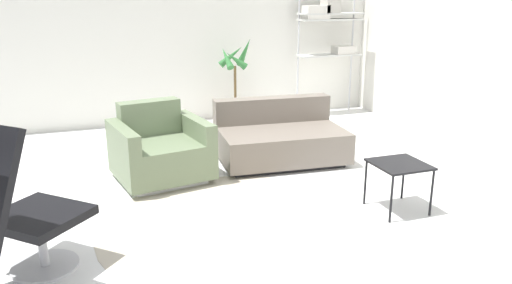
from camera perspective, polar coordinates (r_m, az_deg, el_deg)
name	(u,v)px	position (r m, az deg, el deg)	size (l,w,h in m)	color
ground_plane	(237,204)	(4.43, -2.21, -7.09)	(12.00, 12.00, 0.00)	white
wall_back	(167,22)	(7.12, -10.16, 13.35)	(12.00, 0.09, 2.80)	silver
round_rug	(237,224)	(4.05, -2.13, -9.38)	(2.21, 2.21, 0.01)	#BCB29E
armchair_red	(160,152)	(5.00, -10.91, -1.11)	(0.99, 0.94, 0.75)	silver
couch_low	(280,139)	(5.49, 2.72, 0.31)	(1.40, 0.98, 0.65)	black
side_table	(399,168)	(4.34, 16.07, -2.88)	(0.43, 0.43, 0.42)	black
potted_plant	(235,89)	(6.98, -2.36, 6.11)	(0.44, 0.43, 1.23)	brown
shelf_unit	(328,24)	(7.59, 8.22, 13.15)	(0.96, 0.28, 2.05)	#BCBCC1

